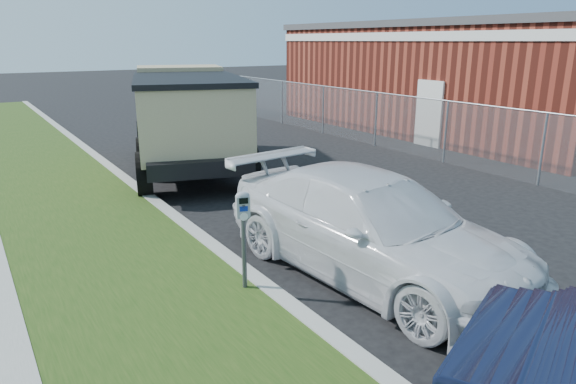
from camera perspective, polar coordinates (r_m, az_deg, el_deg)
ground at (r=9.09m, az=10.96°, el=-6.21°), size 120.00×120.00×0.00m
streetside at (r=8.69m, az=-28.09°, el=-8.56°), size 6.12×50.00×0.15m
chainlink_fence at (r=17.75m, az=9.81°, el=9.12°), size 0.06×30.06×30.00m
brick_building at (r=22.75m, az=19.68°, el=12.17°), size 9.20×14.20×4.17m
parking_meter at (r=6.96m, az=-4.99°, el=-3.02°), size 0.22×0.18×1.39m
white_wagon at (r=7.86m, az=9.17°, el=-3.71°), size 2.72×5.53×1.55m
dump_truck at (r=14.71m, az=-11.23°, el=8.59°), size 4.47×7.33×2.70m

